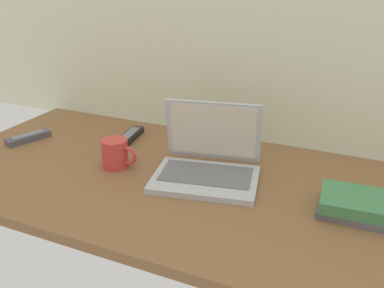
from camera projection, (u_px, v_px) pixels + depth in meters
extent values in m
cube|color=brown|center=(180.00, 182.00, 1.28)|extent=(1.60, 0.76, 0.03)
cube|color=#B2B5BA|center=(205.00, 179.00, 1.25)|extent=(0.35, 0.28, 0.02)
cube|color=slate|center=(206.00, 174.00, 1.26)|extent=(0.29, 0.19, 0.00)
cube|color=#B2B5BA|center=(213.00, 131.00, 1.32)|extent=(0.30, 0.10, 0.20)
cube|color=beige|center=(213.00, 131.00, 1.31)|extent=(0.27, 0.08, 0.17)
cylinder|color=red|center=(115.00, 153.00, 1.33)|extent=(0.08, 0.08, 0.09)
torus|color=red|center=(128.00, 156.00, 1.32)|extent=(0.06, 0.01, 0.06)
cylinder|color=brown|center=(114.00, 142.00, 1.32)|extent=(0.07, 0.07, 0.00)
cube|color=black|center=(130.00, 136.00, 1.56)|extent=(0.07, 0.16, 0.02)
cube|color=slate|center=(130.00, 133.00, 1.55)|extent=(0.05, 0.12, 0.00)
cube|color=#4C4C51|center=(28.00, 138.00, 1.54)|extent=(0.10, 0.17, 0.02)
cube|color=slate|center=(28.00, 135.00, 1.54)|extent=(0.07, 0.12, 0.00)
cube|color=#595960|center=(354.00, 210.00, 1.09)|extent=(0.18, 0.14, 0.02)
cube|color=#3F7F4C|center=(355.00, 201.00, 1.08)|extent=(0.18, 0.15, 0.03)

